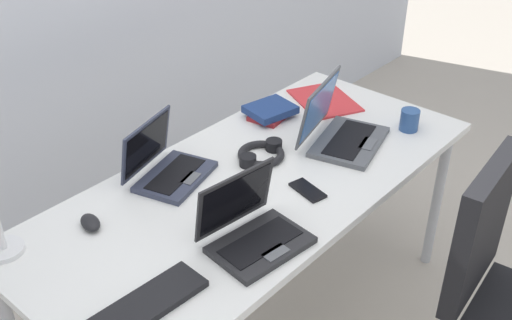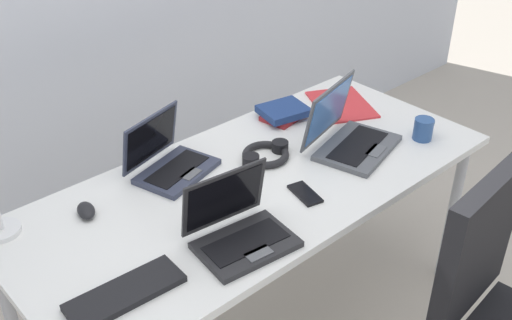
{
  "view_description": "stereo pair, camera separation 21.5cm",
  "coord_description": "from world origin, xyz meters",
  "px_view_note": "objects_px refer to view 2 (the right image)",
  "views": [
    {
      "loc": [
        -1.37,
        -1.21,
        1.96
      ],
      "look_at": [
        0.0,
        0.0,
        0.82
      ],
      "focal_mm": 43.07,
      "sensor_mm": 36.0,
      "label": 1
    },
    {
      "loc": [
        -1.22,
        -1.36,
        1.96
      ],
      "look_at": [
        0.0,
        0.0,
        0.82
      ],
      "focal_mm": 43.07,
      "sensor_mm": 36.0,
      "label": 2
    }
  ],
  "objects_px": {
    "headphones": "(266,154)",
    "paper_folder_near_mouse": "(341,104)",
    "cell_phone": "(305,194)",
    "coffee_mug": "(424,129)",
    "laptop_by_keyboard": "(349,136)",
    "laptop_mid_desk": "(239,230)",
    "computer_mouse": "(86,210)",
    "external_keyboard": "(125,293)",
    "book_stack": "(284,112)",
    "laptop_front_left": "(169,161)"
  },
  "relations": [
    {
      "from": "external_keyboard",
      "to": "coffee_mug",
      "type": "xyz_separation_m",
      "value": [
        1.34,
        -0.04,
        0.03
      ]
    },
    {
      "from": "laptop_by_keyboard",
      "to": "cell_phone",
      "type": "relative_size",
      "value": 2.91
    },
    {
      "from": "cell_phone",
      "to": "headphones",
      "type": "distance_m",
      "value": 0.28
    },
    {
      "from": "laptop_mid_desk",
      "to": "laptop_front_left",
      "type": "height_order",
      "value": "laptop_mid_desk"
    },
    {
      "from": "headphones",
      "to": "computer_mouse",
      "type": "bearing_deg",
      "value": 169.04
    },
    {
      "from": "laptop_by_keyboard",
      "to": "external_keyboard",
      "type": "distance_m",
      "value": 1.08
    },
    {
      "from": "laptop_mid_desk",
      "to": "computer_mouse",
      "type": "xyz_separation_m",
      "value": [
        -0.29,
        0.44,
        -0.03
      ]
    },
    {
      "from": "paper_folder_near_mouse",
      "to": "computer_mouse",
      "type": "bearing_deg",
      "value": 178.48
    },
    {
      "from": "cell_phone",
      "to": "book_stack",
      "type": "distance_m",
      "value": 0.56
    },
    {
      "from": "laptop_front_left",
      "to": "external_keyboard",
      "type": "relative_size",
      "value": 1.02
    },
    {
      "from": "laptop_by_keyboard",
      "to": "laptop_mid_desk",
      "type": "height_order",
      "value": "laptop_by_keyboard"
    },
    {
      "from": "laptop_mid_desk",
      "to": "coffee_mug",
      "type": "bearing_deg",
      "value": -0.18
    },
    {
      "from": "laptop_by_keyboard",
      "to": "paper_folder_near_mouse",
      "type": "xyz_separation_m",
      "value": [
        0.25,
        0.25,
        -0.05
      ]
    },
    {
      "from": "book_stack",
      "to": "coffee_mug",
      "type": "bearing_deg",
      "value": -59.65
    },
    {
      "from": "computer_mouse",
      "to": "laptop_by_keyboard",
      "type": "bearing_deg",
      "value": -0.48
    },
    {
      "from": "laptop_by_keyboard",
      "to": "laptop_front_left",
      "type": "distance_m",
      "value": 0.69
    },
    {
      "from": "coffee_mug",
      "to": "computer_mouse",
      "type": "bearing_deg",
      "value": 160.41
    },
    {
      "from": "headphones",
      "to": "external_keyboard",
      "type": "bearing_deg",
      "value": -160.64
    },
    {
      "from": "laptop_front_left",
      "to": "external_keyboard",
      "type": "bearing_deg",
      "value": -136.14
    },
    {
      "from": "cell_phone",
      "to": "coffee_mug",
      "type": "relative_size",
      "value": 1.2
    },
    {
      "from": "external_keyboard",
      "to": "book_stack",
      "type": "bearing_deg",
      "value": 26.64
    },
    {
      "from": "laptop_mid_desk",
      "to": "headphones",
      "type": "height_order",
      "value": "laptop_mid_desk"
    },
    {
      "from": "laptop_by_keyboard",
      "to": "paper_folder_near_mouse",
      "type": "bearing_deg",
      "value": 45.17
    },
    {
      "from": "cell_phone",
      "to": "coffee_mug",
      "type": "xyz_separation_m",
      "value": [
        0.63,
        -0.04,
        0.04
      ]
    },
    {
      "from": "cell_phone",
      "to": "headphones",
      "type": "bearing_deg",
      "value": 89.99
    },
    {
      "from": "external_keyboard",
      "to": "book_stack",
      "type": "distance_m",
      "value": 1.15
    },
    {
      "from": "laptop_by_keyboard",
      "to": "laptop_mid_desk",
      "type": "xyz_separation_m",
      "value": [
        -0.68,
        -0.15,
        -0.0
      ]
    },
    {
      "from": "book_stack",
      "to": "paper_folder_near_mouse",
      "type": "bearing_deg",
      "value": -17.42
    },
    {
      "from": "laptop_by_keyboard",
      "to": "external_keyboard",
      "type": "height_order",
      "value": "laptop_by_keyboard"
    },
    {
      "from": "external_keyboard",
      "to": "cell_phone",
      "type": "height_order",
      "value": "external_keyboard"
    },
    {
      "from": "external_keyboard",
      "to": "paper_folder_near_mouse",
      "type": "distance_m",
      "value": 1.38
    },
    {
      "from": "external_keyboard",
      "to": "laptop_front_left",
      "type": "bearing_deg",
      "value": 46.97
    },
    {
      "from": "laptop_by_keyboard",
      "to": "paper_folder_near_mouse",
      "type": "relative_size",
      "value": 1.28
    },
    {
      "from": "laptop_by_keyboard",
      "to": "book_stack",
      "type": "distance_m",
      "value": 0.34
    },
    {
      "from": "computer_mouse",
      "to": "book_stack",
      "type": "height_order",
      "value": "book_stack"
    },
    {
      "from": "cell_phone",
      "to": "laptop_by_keyboard",
      "type": "bearing_deg",
      "value": 31.24
    },
    {
      "from": "laptop_by_keyboard",
      "to": "coffee_mug",
      "type": "xyz_separation_m",
      "value": [
        0.27,
        -0.16,
        -0.0
      ]
    },
    {
      "from": "laptop_mid_desk",
      "to": "paper_folder_near_mouse",
      "type": "height_order",
      "value": "laptop_mid_desk"
    },
    {
      "from": "book_stack",
      "to": "coffee_mug",
      "type": "xyz_separation_m",
      "value": [
        0.29,
        -0.49,
        0.02
      ]
    },
    {
      "from": "laptop_by_keyboard",
      "to": "computer_mouse",
      "type": "distance_m",
      "value": 1.01
    },
    {
      "from": "laptop_by_keyboard",
      "to": "headphones",
      "type": "relative_size",
      "value": 1.85
    },
    {
      "from": "laptop_front_left",
      "to": "book_stack",
      "type": "distance_m",
      "value": 0.6
    },
    {
      "from": "headphones",
      "to": "paper_folder_near_mouse",
      "type": "bearing_deg",
      "value": 10.33
    },
    {
      "from": "cell_phone",
      "to": "paper_folder_near_mouse",
      "type": "height_order",
      "value": "cell_phone"
    },
    {
      "from": "headphones",
      "to": "book_stack",
      "type": "bearing_deg",
      "value": 34.09
    },
    {
      "from": "laptop_by_keyboard",
      "to": "coffee_mug",
      "type": "bearing_deg",
      "value": -29.94
    },
    {
      "from": "external_keyboard",
      "to": "computer_mouse",
      "type": "bearing_deg",
      "value": 78.98
    },
    {
      "from": "computer_mouse",
      "to": "coffee_mug",
      "type": "distance_m",
      "value": 1.32
    },
    {
      "from": "external_keyboard",
      "to": "headphones",
      "type": "xyz_separation_m",
      "value": [
        0.78,
        0.27,
        0.01
      ]
    },
    {
      "from": "paper_folder_near_mouse",
      "to": "coffee_mug",
      "type": "bearing_deg",
      "value": -87.49
    }
  ]
}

